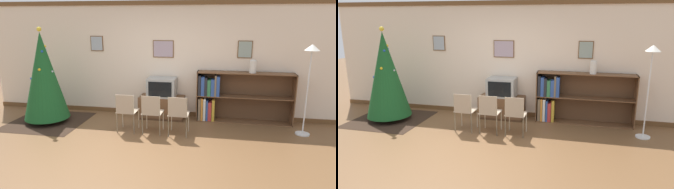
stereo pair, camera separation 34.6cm
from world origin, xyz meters
TOP-DOWN VIEW (x-y plane):
  - ground_plane at (0.00, 0.00)m, footprint 24.00×24.00m
  - wall_back at (0.00, 2.29)m, footprint 8.95×0.11m
  - area_rug at (-2.52, 1.24)m, footprint 1.66×1.61m
  - christmas_tree at (-2.52, 1.24)m, footprint 0.98×0.98m
  - tv_console at (0.00, 1.99)m, footprint 1.05×0.48m
  - television at (0.00, 1.98)m, footprint 0.65×0.47m
  - folding_chair_left at (-0.54, 0.96)m, footprint 0.40×0.40m
  - folding_chair_center at (0.00, 0.96)m, footprint 0.40×0.40m
  - folding_chair_right at (0.54, 0.96)m, footprint 0.40×0.40m
  - bookshelf at (1.47, 2.06)m, footprint 2.13×0.36m
  - vase at (2.02, 2.04)m, footprint 0.14×0.14m
  - standing_lamp at (3.03, 1.47)m, footprint 0.28×0.28m

SIDE VIEW (x-z plane):
  - ground_plane at x=0.00m, z-range 0.00..0.00m
  - area_rug at x=-2.52m, z-range 0.00..0.01m
  - tv_console at x=0.00m, z-range 0.00..0.53m
  - folding_chair_left at x=-0.54m, z-range 0.06..0.88m
  - folding_chair_center at x=0.00m, z-range 0.06..0.88m
  - folding_chair_right at x=0.54m, z-range 0.06..0.88m
  - bookshelf at x=1.47m, z-range 0.00..1.14m
  - television at x=0.00m, z-range 0.53..0.97m
  - christmas_tree at x=-2.52m, z-range 0.00..2.13m
  - vase at x=2.02m, z-range 1.14..1.43m
  - wall_back at x=0.00m, z-range 0.00..2.70m
  - standing_lamp at x=3.03m, z-range 0.49..2.32m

